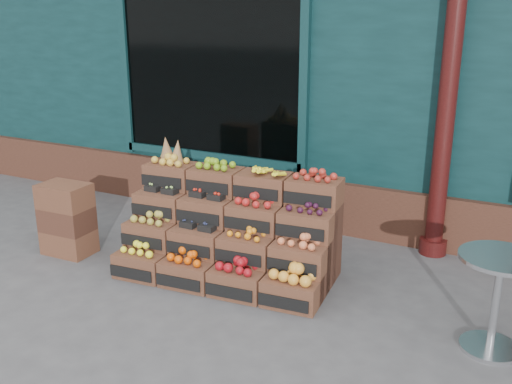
% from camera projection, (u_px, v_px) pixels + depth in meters
% --- Properties ---
extents(ground, '(60.00, 60.00, 0.00)m').
position_uv_depth(ground, '(239.00, 313.00, 4.82)').
color(ground, '#4A4A4D').
rests_on(ground, ground).
extents(shop_facade, '(12.00, 6.24, 4.80)m').
position_uv_depth(shop_facade, '(405.00, 15.00, 8.43)').
color(shop_facade, '#0D2B2D').
rests_on(shop_facade, ground).
extents(crate_display, '(2.08, 1.15, 1.25)m').
position_uv_depth(crate_display, '(231.00, 235.00, 5.47)').
color(crate_display, brown).
rests_on(crate_display, ground).
extents(spare_crates, '(0.52, 0.37, 0.76)m').
position_uv_depth(spare_crates, '(67.00, 219.00, 5.92)').
color(spare_crates, brown).
rests_on(spare_crates, ground).
extents(bistro_table, '(0.61, 0.61, 0.76)m').
position_uv_depth(bistro_table, '(497.00, 292.00, 4.16)').
color(bistro_table, silver).
rests_on(bistro_table, ground).
extents(shopkeeper, '(0.91, 0.71, 2.21)m').
position_uv_depth(shopkeeper, '(227.00, 114.00, 7.79)').
color(shopkeeper, '#1E6921').
rests_on(shopkeeper, ground).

